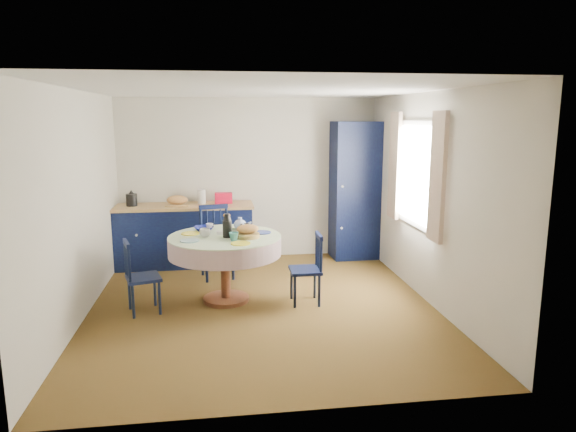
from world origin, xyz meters
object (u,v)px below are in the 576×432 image
(chair_far, at_px, (216,241))
(mug_b, at_px, (234,237))
(chair_right, at_px, (308,268))
(cobalt_bowl, at_px, (204,229))
(mug_a, at_px, (205,233))
(pantry_cabinet, at_px, (356,191))
(mug_c, at_px, (245,227))
(dining_table, at_px, (226,246))
(chair_left, at_px, (140,276))
(kitchen_counter, at_px, (185,234))
(mug_d, at_px, (210,227))

(chair_far, bearing_deg, mug_b, -91.95)
(chair_right, relative_size, cobalt_bowl, 3.52)
(mug_b, bearing_deg, mug_a, 142.90)
(pantry_cabinet, distance_m, mug_c, 2.40)
(dining_table, relative_size, chair_left, 1.58)
(chair_right, height_order, mug_a, mug_a)
(kitchen_counter, relative_size, mug_d, 22.72)
(pantry_cabinet, distance_m, chair_far, 2.39)
(chair_left, xyz_separation_m, chair_far, (0.86, 1.24, 0.08))
(chair_far, distance_m, mug_d, 0.74)
(mug_a, bearing_deg, pantry_cabinet, 37.77)
(chair_left, bearing_deg, dining_table, -92.23)
(dining_table, distance_m, chair_far, 1.02)
(kitchen_counter, relative_size, mug_b, 19.21)
(chair_left, relative_size, mug_a, 6.71)
(mug_a, distance_m, mug_c, 0.54)
(chair_far, bearing_deg, pantry_cabinet, 8.27)
(mug_a, distance_m, cobalt_bowl, 0.32)
(mug_a, relative_size, mug_d, 1.40)
(chair_left, distance_m, mug_a, 0.88)
(mug_a, xyz_separation_m, mug_d, (0.05, 0.37, -0.01))
(mug_c, bearing_deg, chair_right, -29.98)
(dining_table, relative_size, mug_d, 14.80)
(chair_left, distance_m, mug_d, 1.07)
(mug_b, bearing_deg, cobalt_bowl, 121.26)
(kitchen_counter, xyz_separation_m, chair_left, (-0.39, -1.91, -0.04))
(chair_right, distance_m, mug_a, 1.30)
(chair_left, distance_m, chair_far, 1.51)
(dining_table, height_order, mug_d, dining_table)
(pantry_cabinet, xyz_separation_m, dining_table, (-2.08, -1.77, -0.38))
(pantry_cabinet, xyz_separation_m, chair_left, (-3.05, -2.01, -0.64))
(pantry_cabinet, height_order, chair_right, pantry_cabinet)
(chair_left, bearing_deg, cobalt_bowl, -69.38)
(mug_c, distance_m, cobalt_bowl, 0.51)
(mug_d, bearing_deg, mug_c, -15.81)
(chair_right, height_order, mug_c, mug_c)
(dining_table, height_order, mug_a, dining_table)
(pantry_cabinet, bearing_deg, mug_d, -149.53)
(kitchen_counter, xyz_separation_m, mug_b, (0.68, -1.94, 0.39))
(mug_b, height_order, cobalt_bowl, mug_b)
(mug_a, relative_size, cobalt_bowl, 0.53)
(pantry_cabinet, relative_size, mug_a, 16.87)
(chair_left, xyz_separation_m, chair_right, (1.95, 0.05, -0.00))
(chair_left, xyz_separation_m, mug_a, (0.74, 0.22, 0.43))
(mug_a, xyz_separation_m, mug_b, (0.33, -0.25, -0.00))
(mug_c, bearing_deg, chair_far, 114.88)
(pantry_cabinet, xyz_separation_m, cobalt_bowl, (-2.33, -1.47, -0.23))
(chair_left, bearing_deg, pantry_cabinet, -72.94)
(chair_far, height_order, chair_right, chair_far)
(chair_right, bearing_deg, mug_b, -83.85)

